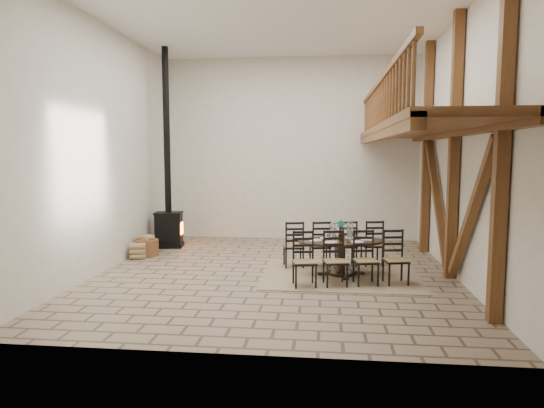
# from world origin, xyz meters

# --- Properties ---
(ground) EXTENTS (8.00, 8.00, 0.00)m
(ground) POSITION_xyz_m (0.00, 0.00, 0.00)
(ground) COLOR #907660
(ground) RESTS_ON ground
(room_shell) EXTENTS (7.02, 8.02, 5.01)m
(room_shell) POSITION_xyz_m (1.19, 0.00, 3.01)
(room_shell) COLOR white
(room_shell) RESTS_ON ground
(rug) EXTENTS (3.00, 2.50, 0.02)m
(rug) POSITION_xyz_m (1.30, -0.06, 0.01)
(rug) COLOR tan
(rug) RESTS_ON ground
(dining_table) EXTENTS (2.42, 2.26, 1.09)m
(dining_table) POSITION_xyz_m (1.30, -0.06, 0.36)
(dining_table) COLOR black
(dining_table) RESTS_ON ground
(wood_stove) EXTENTS (0.76, 0.62, 5.00)m
(wood_stove) POSITION_xyz_m (-2.99, 2.38, 1.12)
(wood_stove) COLOR black
(wood_stove) RESTS_ON ground
(log_basket) EXTENTS (0.58, 0.58, 0.48)m
(log_basket) POSITION_xyz_m (-3.19, 1.31, 0.21)
(log_basket) COLOR brown
(log_basket) RESTS_ON ground
(log_stack) EXTENTS (0.41, 0.42, 0.35)m
(log_stack) POSITION_xyz_m (-3.25, 0.98, 0.18)
(log_stack) COLOR tan
(log_stack) RESTS_ON ground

